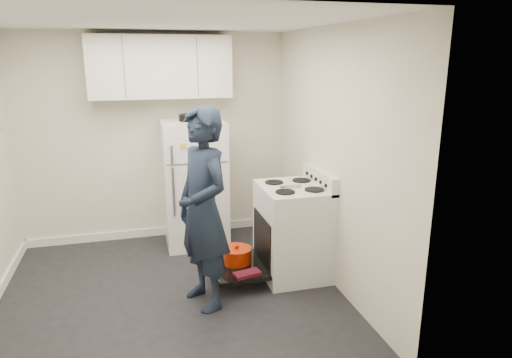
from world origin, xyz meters
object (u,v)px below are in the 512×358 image
object	(u,v)px
open_oven_door	(237,261)
refrigerator	(194,183)
electric_range	(292,231)
person	(203,210)

from	to	relation	value
open_oven_door	refrigerator	distance (m)	1.24
electric_range	open_oven_door	xyz separation A→B (m)	(-0.58, 0.03, -0.27)
person	open_oven_door	bearing A→B (deg)	114.94
open_oven_door	refrigerator	xyz separation A→B (m)	(-0.27, 1.07, 0.56)
refrigerator	electric_range	bearing A→B (deg)	-52.35
refrigerator	person	size ratio (longest dim) A/B	0.86
electric_range	refrigerator	distance (m)	1.42
electric_range	refrigerator	size ratio (longest dim) A/B	0.70
electric_range	open_oven_door	bearing A→B (deg)	177.48
open_oven_door	refrigerator	world-z (taller)	refrigerator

